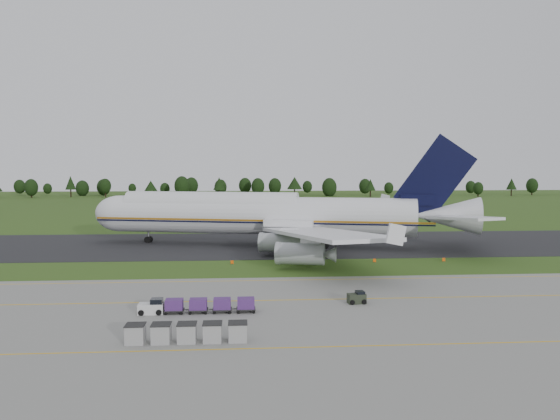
{
  "coord_description": "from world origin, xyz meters",
  "views": [
    {
      "loc": [
        -0.51,
        -88.64,
        16.53
      ],
      "look_at": [
        5.99,
        2.0,
        9.45
      ],
      "focal_mm": 35.0,
      "sensor_mm": 36.0,
      "label": 1
    }
  ],
  "objects": [
    {
      "name": "tree_line",
      "position": [
        -9.46,
        220.58,
        6.26
      ],
      "size": [
        524.55,
        22.59,
        11.86
      ],
      "color": "black",
      "rests_on": "ground"
    },
    {
      "name": "aircraft",
      "position": [
        5.22,
        25.82,
        6.64
      ],
      "size": [
        83.07,
        78.35,
        23.25
      ],
      "color": "silver",
      "rests_on": "ground"
    },
    {
      "name": "apron_markings",
      "position": [
        0.0,
        -26.98,
        0.06
      ],
      "size": [
        300.0,
        30.2,
        0.01
      ],
      "color": "gold",
      "rests_on": "apron"
    },
    {
      "name": "uld_row",
      "position": [
        -5.68,
        -37.69,
        0.97
      ],
      "size": [
        11.43,
        1.83,
        1.81
      ],
      "color": "gray",
      "rests_on": "apron"
    },
    {
      "name": "taxiway",
      "position": [
        0.0,
        28.0,
        0.04
      ],
      "size": [
        300.0,
        40.0,
        0.08
      ],
      "primitive_type": "cube",
      "color": "black",
      "rests_on": "ground"
    },
    {
      "name": "baggage_train",
      "position": [
        -5.73,
        -27.29,
        0.92
      ],
      "size": [
        13.19,
        1.69,
        1.62
      ],
      "color": "silver",
      "rests_on": "apron"
    },
    {
      "name": "apron",
      "position": [
        0.0,
        -34.0,
        0.03
      ],
      "size": [
        300.0,
        52.0,
        0.06
      ],
      "primitive_type": "cube",
      "color": "slate",
      "rests_on": "ground"
    },
    {
      "name": "utility_cart",
      "position": [
        13.45,
        -24.26,
        0.63
      ],
      "size": [
        2.27,
        1.52,
        1.18
      ],
      "color": "#242B1E",
      "rests_on": "apron"
    },
    {
      "name": "edge_markers",
      "position": [
        16.57,
        4.47,
        0.27
      ],
      "size": [
        37.83,
        0.3,
        0.6
      ],
      "color": "#F15307",
      "rests_on": "ground"
    },
    {
      "name": "ground",
      "position": [
        0.0,
        0.0,
        0.0
      ],
      "size": [
        600.0,
        600.0,
        0.0
      ],
      "primitive_type": "plane",
      "color": "#2C4A16",
      "rests_on": "ground"
    }
  ]
}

